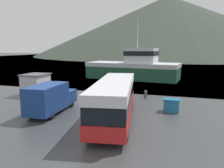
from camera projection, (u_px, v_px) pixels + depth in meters
The scene contains 8 objects.
water_surface at pixel (173, 57), 139.99m from camera, with size 240.00×240.00×0.00m, color #3D5160.
hill_backdrop at pixel (168, 26), 169.35m from camera, with size 200.11×200.11×45.02m, color #333D33.
tour_bus at pixel (115, 98), 17.05m from camera, with size 4.40×11.07×3.13m.
delivery_van at pixel (51, 98), 19.01m from camera, with size 2.48×6.18×2.60m.
fishing_boat at pixel (134, 67), 40.03m from camera, with size 17.27×7.69×11.11m.
storage_bin at pixel (171, 105), 19.51m from camera, with size 1.45×1.01×1.16m.
dock_kiosk at pixel (36, 84), 26.41m from camera, with size 2.65×3.06×2.56m.
mooring_bollard at pixel (146, 94), 24.74m from camera, with size 0.34×0.34×0.92m.
Camera 1 is at (5.13, -6.56, 5.65)m, focal length 35.00 mm.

